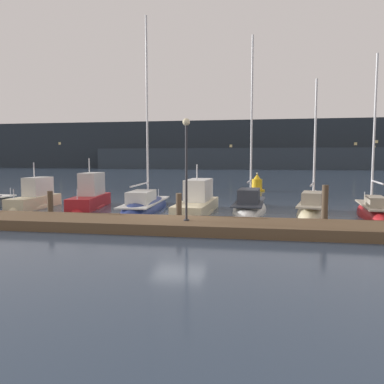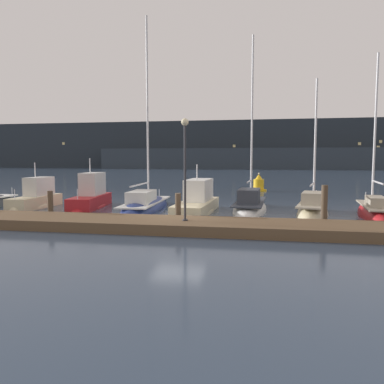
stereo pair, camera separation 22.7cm
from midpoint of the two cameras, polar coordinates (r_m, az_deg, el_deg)
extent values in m
plane|color=#2D3D51|center=(18.21, -1.76, -4.80)|extent=(400.00, 400.00, 0.00)
cube|color=brown|center=(16.58, -2.97, -5.01)|extent=(36.38, 2.80, 0.45)
cylinder|color=#4C3D2D|center=(20.58, -20.47, -1.90)|extent=(0.28, 0.28, 1.48)
cylinder|color=#4C3D2D|center=(18.09, -1.78, -2.51)|extent=(0.28, 0.28, 1.47)
cylinder|color=#4C3D2D|center=(17.91, 19.84, -2.12)|extent=(0.28, 0.28, 1.95)
cylinder|color=silver|center=(29.30, -25.54, 0.14)|extent=(0.04, 0.04, 0.50)
ellipsoid|color=beige|center=(25.86, -22.51, -2.23)|extent=(1.55, 4.68, 1.36)
cube|color=beige|center=(25.82, -22.54, -1.40)|extent=(1.43, 4.21, 0.75)
cube|color=silver|center=(26.12, -22.05, 0.82)|extent=(1.04, 2.07, 1.18)
cube|color=black|center=(26.89, -20.97, 1.34)|extent=(0.89, 0.26, 0.53)
cylinder|color=silver|center=(25.76, -22.58, 3.12)|extent=(0.07, 0.07, 0.95)
cylinder|color=silver|center=(24.16, -25.18, -0.31)|extent=(0.04, 0.04, 0.60)
ellipsoid|color=red|center=(24.87, -14.97, -2.29)|extent=(2.23, 5.38, 0.91)
cube|color=red|center=(24.83, -14.99, -1.41)|extent=(2.04, 4.85, 0.77)
cube|color=silver|center=(25.22, -14.68, 1.23)|extent=(1.37, 2.42, 1.44)
cube|color=black|center=(26.21, -13.98, 1.86)|extent=(0.99, 0.39, 0.64)
cylinder|color=silver|center=(24.78, -15.04, 3.90)|extent=(0.07, 0.07, 0.93)
cylinder|color=silver|center=(22.70, -16.78, -0.31)|extent=(0.04, 0.04, 0.60)
ellipsoid|color=navy|center=(23.39, -6.77, -2.62)|extent=(2.38, 7.97, 1.54)
cube|color=silver|center=(23.33, -6.78, -1.50)|extent=(2.00, 6.69, 0.08)
cube|color=silver|center=(22.38, -7.42, -0.75)|extent=(1.34, 2.57, 0.72)
cylinder|color=silver|center=(23.97, -6.53, 12.29)|extent=(0.12, 0.12, 11.36)
cylinder|color=silver|center=(22.02, -7.66, 1.14)|extent=(0.23, 3.78, 0.09)
cylinder|color=silver|center=(26.81, -4.78, -0.08)|extent=(0.04, 0.04, 0.50)
ellipsoid|color=beige|center=(21.75, 0.98, -3.17)|extent=(2.15, 6.52, 1.05)
cube|color=beige|center=(21.70, 0.98, -2.31)|extent=(1.97, 5.87, 0.66)
cube|color=silver|center=(22.23, 1.33, 0.35)|extent=(1.39, 2.89, 1.25)
cube|color=black|center=(23.47, 1.97, 1.06)|extent=(1.12, 0.30, 0.56)
cylinder|color=silver|center=(21.66, 1.06, 3.06)|extent=(0.07, 0.07, 0.89)
cylinder|color=silver|center=(19.01, -0.71, -1.46)|extent=(0.04, 0.04, 0.60)
ellipsoid|color=white|center=(22.94, 9.11, -2.80)|extent=(2.33, 7.03, 1.37)
cube|color=#333842|center=(22.87, 9.13, -1.45)|extent=(1.96, 5.90, 0.08)
cube|color=#333842|center=(22.00, 8.98, -0.57)|extent=(1.29, 2.28, 0.79)
cylinder|color=silver|center=(23.39, 9.41, 10.90)|extent=(0.12, 0.12, 9.95)
cylinder|color=silver|center=(22.04, 9.03, 1.64)|extent=(0.23, 2.55, 0.09)
cylinder|color=silver|center=(26.01, 9.68, -0.12)|extent=(0.04, 0.04, 0.50)
ellipsoid|color=beige|center=(21.77, 18.18, -3.42)|extent=(2.77, 6.17, 1.60)
cube|color=#A39984|center=(21.68, 18.23, -1.60)|extent=(2.33, 5.18, 0.08)
cube|color=#A39984|center=(20.94, 18.13, -0.86)|extent=(1.33, 2.06, 0.62)
cylinder|color=silver|center=(22.04, 18.56, 7.37)|extent=(0.12, 0.12, 6.82)
cylinder|color=silver|center=(20.75, 18.17, 1.13)|extent=(0.61, 2.59, 0.09)
cylinder|color=silver|center=(24.39, 18.65, -0.30)|extent=(0.04, 0.04, 0.50)
ellipsoid|color=red|center=(22.55, 26.11, -3.40)|extent=(2.00, 6.00, 1.55)
cube|color=#A39984|center=(22.47, 26.17, -1.85)|extent=(1.68, 5.04, 0.08)
cube|color=#A39984|center=(21.75, 26.51, -1.30)|extent=(1.02, 1.96, 0.51)
cylinder|color=silver|center=(22.85, 26.38, 8.48)|extent=(0.12, 0.12, 8.14)
cylinder|color=silver|center=(21.39, 26.74, 1.30)|extent=(0.41, 2.92, 0.09)
cylinder|color=silver|center=(25.11, 25.18, -0.56)|extent=(0.04, 0.04, 0.50)
cylinder|color=gold|center=(36.67, 10.29, 0.27)|extent=(1.50, 1.50, 0.16)
cylinder|color=gold|center=(36.63, 10.30, 1.16)|extent=(1.00, 1.00, 0.98)
cone|color=gold|center=(36.58, 10.32, 2.32)|extent=(0.70, 0.70, 0.50)
sphere|color=#F9EAB7|center=(36.57, 10.33, 2.79)|extent=(0.16, 0.16, 0.16)
cylinder|color=#2D2D33|center=(16.28, -0.66, -4.28)|extent=(0.24, 0.24, 0.06)
cylinder|color=#2D2D33|center=(16.08, -0.67, 2.94)|extent=(0.10, 0.10, 4.04)
sphere|color=#F9EAB7|center=(16.14, -0.68, 10.62)|extent=(0.32, 0.32, 0.32)
cube|color=#232B33|center=(122.08, 8.64, 7.06)|extent=(240.00, 16.00, 14.67)
cube|color=#2C363F|center=(114.62, 22.81, 4.70)|extent=(144.00, 10.00, 6.08)
cube|color=#F4DB8C|center=(114.23, 6.50, 6.99)|extent=(0.80, 0.10, 0.80)
cube|color=#F4DB8C|center=(117.31, 24.22, 6.73)|extent=(0.80, 0.10, 0.80)
cube|color=#F4DB8C|center=(118.56, 26.56, 6.13)|extent=(0.80, 0.10, 0.80)
cube|color=#F4DB8C|center=(118.77, 26.85, 6.87)|extent=(0.80, 0.10, 0.80)
cube|color=#F4DB8C|center=(114.64, 3.92, 4.30)|extent=(0.80, 0.10, 0.80)
cube|color=#F4DB8C|center=(130.54, -18.95, 7.00)|extent=(0.80, 0.10, 0.80)
camera|label=1|loc=(0.11, -89.70, 0.03)|focal=35.00mm
camera|label=2|loc=(0.11, 90.30, -0.03)|focal=35.00mm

